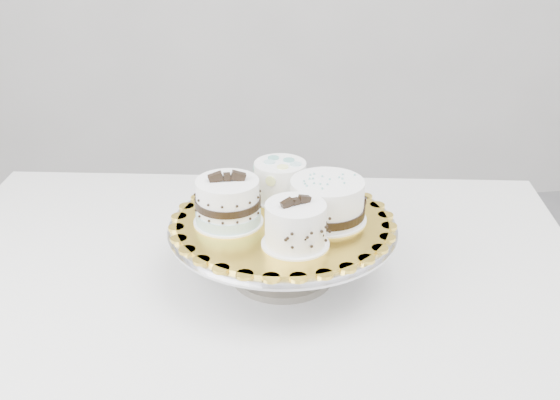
{
  "coord_description": "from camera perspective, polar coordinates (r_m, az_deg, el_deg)",
  "views": [
    {
      "loc": [
        -0.22,
        -1.03,
        1.39
      ],
      "look_at": [
        -0.1,
        -0.02,
        0.9
      ],
      "focal_mm": 45.0,
      "sensor_mm": 36.0,
      "label": 1
    }
  ],
  "objects": [
    {
      "name": "cake_board",
      "position": [
        1.15,
        0.22,
        -1.78
      ],
      "size": [
        0.44,
        0.44,
        0.01
      ],
      "primitive_type": "cylinder",
      "rotation": [
        0.0,
        0.0,
        -0.32
      ],
      "color": "gold",
      "rests_on": "cake_stand"
    },
    {
      "name": "cake_dots",
      "position": [
        1.21,
        0.01,
        1.63
      ],
      "size": [
        0.11,
        0.11,
        0.07
      ],
      "rotation": [
        0.0,
        0.0,
        -0.06
      ],
      "color": "white",
      "rests_on": "cake_board"
    },
    {
      "name": "cake_stand",
      "position": [
        1.17,
        0.21,
        -3.28
      ],
      "size": [
        0.38,
        0.38,
        0.1
      ],
      "color": "gray",
      "rests_on": "table"
    },
    {
      "name": "cake_banded",
      "position": [
        1.13,
        -4.25,
        -0.27
      ],
      "size": [
        0.11,
        0.11,
        0.09
      ],
      "rotation": [
        0.0,
        0.0,
        -0.0
      ],
      "color": "white",
      "rests_on": "cake_board"
    },
    {
      "name": "cake_swirl",
      "position": [
        1.07,
        1.27,
        -2.1
      ],
      "size": [
        0.12,
        0.12,
        0.08
      ],
      "rotation": [
        0.0,
        0.0,
        0.39
      ],
      "color": "white",
      "rests_on": "cake_board"
    },
    {
      "name": "table",
      "position": [
        1.28,
        -2.09,
        -8.52
      ],
      "size": [
        1.28,
        0.96,
        0.75
      ],
      "rotation": [
        0.0,
        0.0,
        -0.17
      ],
      "color": "silver",
      "rests_on": "floor"
    },
    {
      "name": "cake_ribbon",
      "position": [
        1.14,
        3.9,
        -0.14
      ],
      "size": [
        0.15,
        0.15,
        0.07
      ],
      "rotation": [
        0.0,
        0.0,
        -0.32
      ],
      "color": "white",
      "rests_on": "cake_board"
    }
  ]
}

